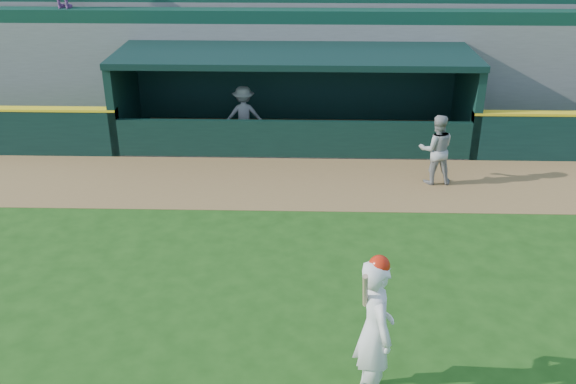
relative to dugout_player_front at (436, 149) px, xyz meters
name	(u,v)px	position (x,y,z in m)	size (l,w,h in m)	color
ground	(285,303)	(-3.34, -5.01, -0.83)	(120.00, 120.00, 0.00)	#1C4511
warning_track	(292,182)	(-3.34, -0.11, -0.83)	(40.00, 3.00, 0.01)	olive
dugout_player_front	(436,149)	(0.00, 0.00, 0.00)	(0.81, 0.63, 1.67)	gray
dugout_player_inside	(244,115)	(-4.70, 2.54, -0.04)	(1.02, 0.59, 1.58)	gray
dugout	(295,90)	(-3.34, 2.99, 0.52)	(9.40, 2.80, 2.46)	slate
stands	(298,20)	(-3.33, 7.56, 1.57)	(34.50, 6.25, 7.50)	slate
batter_at_plate	(375,328)	(-2.10, -7.10, 0.24)	(0.68, 0.92, 2.18)	white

